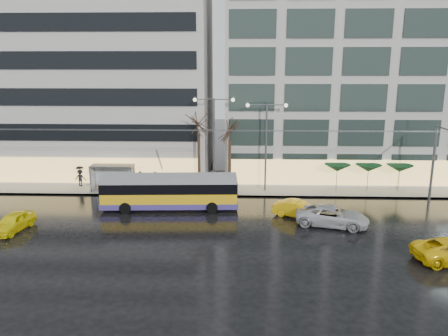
{
  "coord_description": "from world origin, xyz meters",
  "views": [
    {
      "loc": [
        4.41,
        -30.67,
        12.21
      ],
      "look_at": [
        3.16,
        5.0,
        3.77
      ],
      "focal_mm": 35.0,
      "sensor_mm": 36.0,
      "label": 1
    }
  ],
  "objects_px": {
    "bus_shelter": "(109,172)",
    "taxi_a": "(13,222)",
    "trolleybus": "(170,193)",
    "street_lamp_near": "(214,131)"
  },
  "relations": [
    {
      "from": "street_lamp_near",
      "to": "bus_shelter",
      "type": "bearing_deg",
      "value": -179.37
    },
    {
      "from": "street_lamp_near",
      "to": "taxi_a",
      "type": "distance_m",
      "value": 19.03
    },
    {
      "from": "trolleybus",
      "to": "taxi_a",
      "type": "relative_size",
      "value": 2.89
    },
    {
      "from": "bus_shelter",
      "to": "taxi_a",
      "type": "xyz_separation_m",
      "value": [
        -4.16,
        -10.96,
        -1.27
      ]
    },
    {
      "from": "trolleybus",
      "to": "bus_shelter",
      "type": "relative_size",
      "value": 2.79
    },
    {
      "from": "bus_shelter",
      "to": "taxi_a",
      "type": "relative_size",
      "value": 1.04
    },
    {
      "from": "bus_shelter",
      "to": "street_lamp_near",
      "type": "xyz_separation_m",
      "value": [
        10.38,
        0.11,
        4.03
      ]
    },
    {
      "from": "trolleybus",
      "to": "taxi_a",
      "type": "distance_m",
      "value": 12.35
    },
    {
      "from": "trolleybus",
      "to": "taxi_a",
      "type": "bearing_deg",
      "value": -153.22
    },
    {
      "from": "bus_shelter",
      "to": "street_lamp_near",
      "type": "height_order",
      "value": "street_lamp_near"
    }
  ]
}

